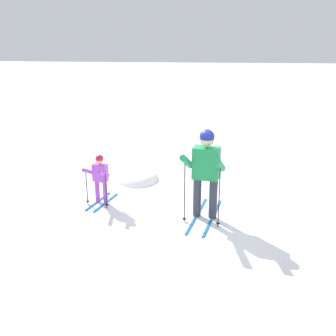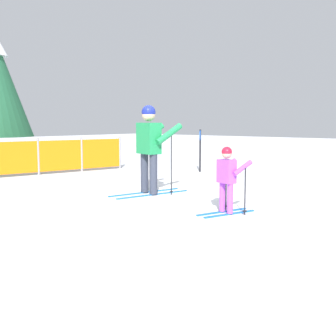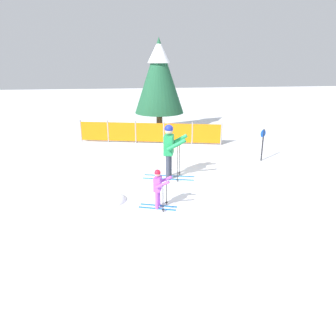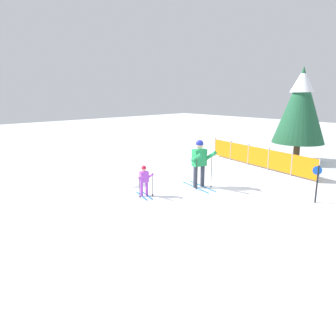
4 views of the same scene
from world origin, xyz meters
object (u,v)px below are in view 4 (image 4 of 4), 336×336
object	(u,v)px
skier_child	(144,179)
safety_fence	(258,157)
trail_marker	(317,180)
conifer_far	(301,104)
skier_adult	(200,159)

from	to	relation	value
skier_child	safety_fence	size ratio (longest dim) A/B	0.17
safety_fence	trail_marker	bearing A→B (deg)	-37.38
safety_fence	conifer_far	distance (m)	3.41
skier_child	safety_fence	xyz separation A→B (m)	(0.21, 6.55, -0.11)
skier_adult	safety_fence	size ratio (longest dim) A/B	0.28
safety_fence	skier_child	bearing A→B (deg)	-91.80
safety_fence	conifer_far	bearing A→B (deg)	74.55
skier_child	conifer_far	world-z (taller)	conifer_far
trail_marker	skier_adult	bearing A→B (deg)	-158.94
conifer_far	trail_marker	xyz separation A→B (m)	(3.31, -5.43, -2.07)
skier_adult	skier_child	world-z (taller)	skier_adult
conifer_far	trail_marker	bearing A→B (deg)	-58.65
skier_adult	conifer_far	bearing A→B (deg)	101.02
skier_adult	safety_fence	xyz separation A→B (m)	(-0.35, 4.43, -0.55)
skier_adult	skier_child	distance (m)	2.24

